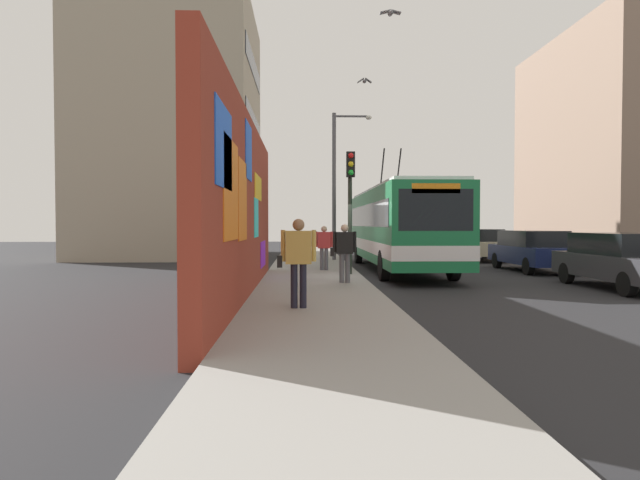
{
  "coord_description": "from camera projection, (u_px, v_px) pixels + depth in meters",
  "views": [
    {
      "loc": [
        -17.78,
        1.97,
        1.83
      ],
      "look_at": [
        2.18,
        1.31,
        1.26
      ],
      "focal_mm": 30.92,
      "sensor_mm": 36.0,
      "label": 1
    }
  ],
  "objects": [
    {
      "name": "parked_car_champagne",
      "position": [
        479.0,
        244.0,
        27.83
      ],
      "size": [
        4.86,
        1.81,
        1.58
      ],
      "color": "#C6B793",
      "rests_on": "ground_plane"
    },
    {
      "name": "parked_car_silver",
      "position": [
        446.0,
        240.0,
        34.16
      ],
      "size": [
        4.5,
        1.84,
        1.58
      ],
      "color": "#B7B7BC",
      "rests_on": "ground_plane"
    },
    {
      "name": "graffiti_wall",
      "position": [
        245.0,
        208.0,
        13.39
      ],
      "size": [
        13.41,
        0.32,
        4.42
      ],
      "color": "maroon",
      "rests_on": "ground_plane"
    },
    {
      "name": "street_lamp",
      "position": [
        338.0,
        176.0,
        25.97
      ],
      "size": [
        0.44,
        1.86,
        6.91
      ],
      "color": "#4C4C51",
      "rests_on": "sidewalk_slab"
    },
    {
      "name": "building_far_right",
      "position": [
        635.0,
        147.0,
        31.33
      ],
      "size": [
        12.59,
        9.03,
        12.47
      ],
      "color": "gray",
      "rests_on": "ground_plane"
    },
    {
      "name": "parked_car_dark_gray",
      "position": [
        621.0,
        260.0,
        15.45
      ],
      "size": [
        4.79,
        1.82,
        1.58
      ],
      "color": "#38383D",
      "rests_on": "ground_plane"
    },
    {
      "name": "traffic_light",
      "position": [
        350.0,
        192.0,
        18.42
      ],
      "size": [
        0.49,
        0.28,
        4.12
      ],
      "color": "#2D382D",
      "rests_on": "sidewalk_slab"
    },
    {
      "name": "city_bus",
      "position": [
        397.0,
        225.0,
        21.73
      ],
      "size": [
        12.54,
        2.54,
        4.99
      ],
      "color": "#19723F",
      "rests_on": "ground_plane"
    },
    {
      "name": "pedestrian_near_wall",
      "position": [
        298.0,
        255.0,
        11.01
      ],
      "size": [
        0.24,
        0.78,
        1.79
      ],
      "color": "#1E1E2D",
      "rests_on": "sidewalk_slab"
    },
    {
      "name": "pedestrian_midblock",
      "position": [
        324.0,
        244.0,
        20.17
      ],
      "size": [
        0.22,
        0.66,
        1.61
      ],
      "color": "#595960",
      "rests_on": "sidewalk_slab"
    },
    {
      "name": "parked_car_navy",
      "position": [
        533.0,
        250.0,
        21.39
      ],
      "size": [
        4.85,
        1.9,
        1.58
      ],
      "color": "navy",
      "rests_on": "ground_plane"
    },
    {
      "name": "pedestrian_at_curb",
      "position": [
        344.0,
        248.0,
        15.79
      ],
      "size": [
        0.23,
        0.75,
        1.68
      ],
      "color": "#595960",
      "rests_on": "sidewalk_slab"
    },
    {
      "name": "sidewalk_slab",
      "position": [
        313.0,
        278.0,
        17.82
      ],
      "size": [
        48.0,
        3.2,
        0.15
      ],
      "primitive_type": "cube",
      "color": "gray",
      "rests_on": "ground_plane"
    },
    {
      "name": "building_far_left",
      "position": [
        175.0,
        133.0,
        31.31
      ],
      "size": [
        10.45,
        8.95,
        14.01
      ],
      "color": "#9E937F",
      "rests_on": "ground_plane"
    },
    {
      "name": "flying_pigeons",
      "position": [
        394.0,
        37.0,
        15.83
      ],
      "size": [
        7.89,
        1.54,
        0.45
      ],
      "color": "gray"
    },
    {
      "name": "ground_plane",
      "position": [
        363.0,
        280.0,
        17.88
      ],
      "size": [
        80.0,
        80.0,
        0.0
      ],
      "primitive_type": "plane",
      "color": "#232326"
    }
  ]
}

